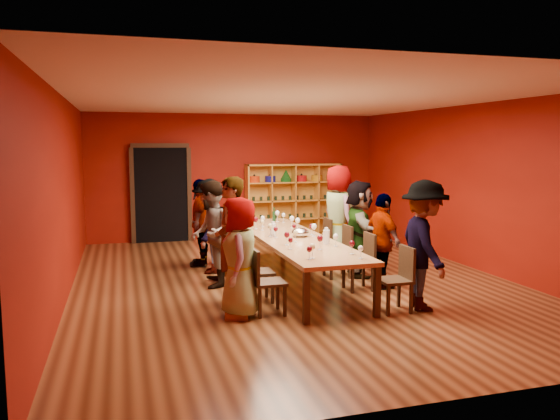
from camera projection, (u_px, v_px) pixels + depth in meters
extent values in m
cube|color=#4E2814|center=(292.00, 281.00, 9.12)|extent=(7.10, 9.10, 0.02)
cube|color=#710E05|center=(236.00, 176.00, 13.24)|extent=(7.10, 0.02, 3.00)
cube|color=#710E05|center=(451.00, 234.00, 4.64)|extent=(7.10, 0.02, 3.00)
cube|color=#710E05|center=(63.00, 197.00, 7.96)|extent=(0.02, 9.10, 3.00)
cube|color=#710E05|center=(476.00, 187.00, 9.92)|extent=(0.02, 9.10, 3.00)
cube|color=white|center=(292.00, 98.00, 8.76)|extent=(7.10, 9.10, 0.02)
cube|color=#AB7447|center=(292.00, 238.00, 9.03)|extent=(1.10, 4.50, 0.06)
cube|color=black|center=(306.00, 298.00, 6.87)|extent=(0.08, 0.08, 0.69)
cube|color=black|center=(236.00, 240.00, 11.01)|extent=(0.08, 0.08, 0.69)
cube|color=black|center=(377.00, 292.00, 7.14)|extent=(0.08, 0.08, 0.69)
cube|color=black|center=(283.00, 238.00, 11.28)|extent=(0.08, 0.08, 0.69)
cube|color=black|center=(161.00, 195.00, 12.72)|extent=(1.20, 0.14, 2.20)
cube|color=black|center=(160.00, 145.00, 12.52)|extent=(1.32, 0.06, 0.10)
cube|color=black|center=(132.00, 196.00, 12.47)|extent=(0.10, 0.06, 2.20)
cube|color=black|center=(190.00, 195.00, 12.83)|extent=(0.10, 0.06, 2.20)
cube|color=gold|center=(247.00, 202.00, 13.15)|extent=(0.04, 0.40, 1.80)
cube|color=gold|center=(338.00, 199.00, 13.81)|extent=(0.04, 0.40, 1.80)
cube|color=gold|center=(294.00, 165.00, 13.38)|extent=(2.40, 0.40, 0.04)
cube|color=gold|center=(294.00, 235.00, 13.58)|extent=(2.40, 0.40, 0.04)
cube|color=gold|center=(291.00, 200.00, 13.66)|extent=(2.40, 0.02, 1.80)
cube|color=gold|center=(294.00, 218.00, 13.53)|extent=(2.36, 0.38, 0.03)
cube|color=gold|center=(294.00, 200.00, 13.48)|extent=(2.36, 0.38, 0.03)
cube|color=gold|center=(294.00, 182.00, 13.43)|extent=(2.36, 0.38, 0.03)
cube|color=gold|center=(270.00, 201.00, 13.31)|extent=(0.03, 0.38, 1.76)
cube|color=gold|center=(294.00, 200.00, 13.48)|extent=(0.03, 0.38, 1.76)
cube|color=gold|center=(317.00, 200.00, 13.65)|extent=(0.03, 0.38, 1.76)
cylinder|color=#F23F0E|center=(254.00, 179.00, 13.14)|extent=(0.26, 0.26, 0.15)
sphere|color=black|center=(254.00, 175.00, 13.13)|extent=(0.05, 0.05, 0.05)
cylinder|color=navy|center=(270.00, 179.00, 13.25)|extent=(0.26, 0.26, 0.15)
sphere|color=black|center=(270.00, 175.00, 13.24)|extent=(0.05, 0.05, 0.05)
cylinder|color=#175E1E|center=(286.00, 180.00, 13.37)|extent=(0.26, 0.26, 0.08)
cone|color=#175E1E|center=(286.00, 174.00, 13.35)|extent=(0.24, 0.24, 0.22)
cylinder|color=red|center=(301.00, 178.00, 13.47)|extent=(0.26, 0.26, 0.15)
sphere|color=black|center=(302.00, 175.00, 13.46)|extent=(0.05, 0.05, 0.05)
cylinder|color=gold|center=(317.00, 178.00, 13.58)|extent=(0.26, 0.26, 0.15)
sphere|color=black|center=(317.00, 174.00, 13.57)|extent=(0.05, 0.05, 0.05)
cylinder|color=#F23F0E|center=(332.00, 178.00, 13.70)|extent=(0.26, 0.26, 0.15)
sphere|color=black|center=(332.00, 174.00, 13.68)|extent=(0.05, 0.05, 0.05)
cylinder|color=black|center=(254.00, 217.00, 13.24)|extent=(0.07, 0.07, 0.10)
cylinder|color=black|center=(261.00, 217.00, 13.29)|extent=(0.07, 0.07, 0.10)
cylinder|color=black|center=(268.00, 217.00, 13.35)|extent=(0.07, 0.07, 0.10)
cylinder|color=black|center=(276.00, 216.00, 13.40)|extent=(0.07, 0.07, 0.10)
cylinder|color=black|center=(283.00, 216.00, 13.45)|extent=(0.07, 0.07, 0.10)
cylinder|color=black|center=(290.00, 216.00, 13.50)|extent=(0.07, 0.07, 0.10)
cylinder|color=black|center=(297.00, 216.00, 13.55)|extent=(0.07, 0.07, 0.10)
cylinder|color=black|center=(304.00, 215.00, 13.60)|extent=(0.07, 0.07, 0.10)
cylinder|color=black|center=(311.00, 215.00, 13.65)|extent=(0.07, 0.07, 0.10)
cylinder|color=black|center=(318.00, 215.00, 13.71)|extent=(0.07, 0.07, 0.10)
cylinder|color=black|center=(325.00, 215.00, 13.76)|extent=(0.07, 0.07, 0.10)
cylinder|color=black|center=(332.00, 214.00, 13.81)|extent=(0.07, 0.07, 0.10)
cylinder|color=black|center=(254.00, 199.00, 13.19)|extent=(0.07, 0.07, 0.10)
cylinder|color=black|center=(261.00, 199.00, 13.24)|extent=(0.07, 0.07, 0.10)
cylinder|color=black|center=(268.00, 198.00, 13.29)|extent=(0.07, 0.07, 0.10)
cylinder|color=black|center=(276.00, 198.00, 13.34)|extent=(0.07, 0.07, 0.10)
cylinder|color=black|center=(283.00, 198.00, 13.40)|extent=(0.07, 0.07, 0.10)
cylinder|color=black|center=(290.00, 198.00, 13.45)|extent=(0.07, 0.07, 0.10)
cylinder|color=black|center=(297.00, 198.00, 13.50)|extent=(0.07, 0.07, 0.10)
cylinder|color=black|center=(304.00, 197.00, 13.55)|extent=(0.07, 0.07, 0.10)
cylinder|color=black|center=(311.00, 197.00, 13.60)|extent=(0.07, 0.07, 0.10)
cylinder|color=black|center=(318.00, 197.00, 13.65)|extent=(0.07, 0.07, 0.10)
cylinder|color=black|center=(325.00, 197.00, 13.70)|extent=(0.07, 0.07, 0.10)
cylinder|color=black|center=(332.00, 197.00, 13.76)|extent=(0.07, 0.07, 0.10)
cube|color=black|center=(269.00, 282.00, 7.29)|extent=(0.42, 0.42, 0.04)
cube|color=black|center=(255.00, 266.00, 7.21)|extent=(0.04, 0.40, 0.44)
cube|color=black|center=(260.00, 303.00, 7.11)|extent=(0.04, 0.04, 0.41)
cube|color=black|center=(285.00, 301.00, 7.20)|extent=(0.04, 0.04, 0.41)
cube|color=black|center=(254.00, 296.00, 7.43)|extent=(0.04, 0.04, 0.41)
cube|color=black|center=(278.00, 295.00, 7.53)|extent=(0.04, 0.04, 0.41)
imported|color=#BC7E8A|center=(240.00, 257.00, 7.14)|extent=(0.57, 0.85, 1.59)
cube|color=black|center=(258.00, 272.00, 7.87)|extent=(0.42, 0.42, 0.04)
cube|color=black|center=(245.00, 257.00, 7.79)|extent=(0.04, 0.40, 0.44)
cube|color=black|center=(249.00, 291.00, 7.69)|extent=(0.04, 0.04, 0.41)
cube|color=black|center=(272.00, 290.00, 7.78)|extent=(0.04, 0.04, 0.41)
cube|color=black|center=(244.00, 285.00, 8.01)|extent=(0.04, 0.04, 0.41)
cube|color=black|center=(266.00, 284.00, 8.11)|extent=(0.04, 0.04, 0.41)
imported|color=#16183D|center=(230.00, 241.00, 7.70)|extent=(0.54, 0.70, 1.82)
cube|color=black|center=(242.00, 258.00, 8.88)|extent=(0.42, 0.42, 0.04)
cube|color=black|center=(231.00, 244.00, 8.80)|extent=(0.04, 0.40, 0.44)
cube|color=black|center=(234.00, 275.00, 8.69)|extent=(0.04, 0.04, 0.41)
cube|color=black|center=(255.00, 273.00, 8.79)|extent=(0.04, 0.04, 0.41)
cube|color=black|center=(230.00, 270.00, 9.02)|extent=(0.04, 0.04, 0.41)
cube|color=black|center=(250.00, 269.00, 9.11)|extent=(0.04, 0.04, 0.41)
imported|color=#5B7CBB|center=(211.00, 234.00, 8.69)|extent=(0.58, 0.89, 1.70)
cube|color=black|center=(231.00, 248.00, 9.78)|extent=(0.42, 0.42, 0.04)
cube|color=black|center=(220.00, 235.00, 9.70)|extent=(0.04, 0.40, 0.44)
cube|color=black|center=(224.00, 262.00, 9.60)|extent=(0.04, 0.04, 0.41)
cube|color=black|center=(242.00, 261.00, 9.69)|extent=(0.04, 0.04, 0.41)
cube|color=black|center=(220.00, 258.00, 9.92)|extent=(0.04, 0.04, 0.41)
cube|color=black|center=(238.00, 257.00, 10.02)|extent=(0.04, 0.04, 0.41)
imported|color=#131834|center=(210.00, 226.00, 9.63)|extent=(0.76, 1.17, 1.67)
cube|color=black|center=(225.00, 242.00, 10.36)|extent=(0.42, 0.42, 0.04)
cube|color=black|center=(215.00, 230.00, 10.28)|extent=(0.04, 0.40, 0.44)
cube|color=black|center=(218.00, 256.00, 10.18)|extent=(0.04, 0.04, 0.41)
cube|color=black|center=(236.00, 255.00, 10.27)|extent=(0.04, 0.04, 0.41)
cube|color=black|center=(215.00, 252.00, 10.50)|extent=(0.04, 0.04, 0.41)
cube|color=black|center=(232.00, 251.00, 10.60)|extent=(0.04, 0.04, 0.41)
imported|color=silver|center=(201.00, 222.00, 10.19)|extent=(0.72, 1.05, 1.64)
cube|color=black|center=(394.00, 280.00, 7.40)|extent=(0.42, 0.42, 0.04)
cube|color=black|center=(407.00, 262.00, 7.42)|extent=(0.04, 0.40, 0.44)
cube|color=black|center=(388.00, 301.00, 7.22)|extent=(0.04, 0.04, 0.41)
cube|color=black|center=(411.00, 299.00, 7.31)|extent=(0.04, 0.04, 0.41)
cube|color=black|center=(377.00, 294.00, 7.54)|extent=(0.04, 0.04, 0.41)
cube|color=black|center=(399.00, 292.00, 7.64)|extent=(0.04, 0.04, 0.41)
imported|color=#D38E92|center=(424.00, 245.00, 7.47)|extent=(0.69, 1.23, 1.79)
cube|color=black|center=(358.00, 263.00, 8.51)|extent=(0.42, 0.42, 0.04)
cube|color=black|center=(370.00, 247.00, 8.53)|extent=(0.04, 0.40, 0.44)
cube|color=black|center=(352.00, 280.00, 8.33)|extent=(0.04, 0.04, 0.41)
cube|color=black|center=(373.00, 279.00, 8.42)|extent=(0.04, 0.04, 0.41)
cube|color=black|center=(344.00, 275.00, 8.65)|extent=(0.04, 0.04, 0.41)
cube|color=black|center=(363.00, 274.00, 8.74)|extent=(0.04, 0.04, 0.41)
imported|color=silver|center=(383.00, 241.00, 8.58)|extent=(0.51, 0.93, 1.51)
cube|color=black|center=(337.00, 252.00, 9.34)|extent=(0.42, 0.42, 0.04)
cube|color=black|center=(348.00, 238.00, 9.36)|extent=(0.04, 0.40, 0.44)
cube|color=black|center=(331.00, 268.00, 9.16)|extent=(0.04, 0.04, 0.41)
cube|color=black|center=(350.00, 267.00, 9.25)|extent=(0.04, 0.04, 0.41)
cube|color=black|center=(324.00, 264.00, 9.48)|extent=(0.04, 0.04, 0.41)
cube|color=black|center=(342.00, 263.00, 9.58)|extent=(0.04, 0.04, 0.41)
imported|color=#131536|center=(359.00, 228.00, 9.40)|extent=(0.77, 1.60, 1.66)
cube|color=black|center=(318.00, 243.00, 10.23)|extent=(0.42, 0.42, 0.04)
cube|color=black|center=(328.00, 230.00, 10.26)|extent=(0.04, 0.40, 0.44)
cube|color=black|center=(313.00, 257.00, 10.05)|extent=(0.04, 0.04, 0.41)
cube|color=black|center=(330.00, 256.00, 10.15)|extent=(0.04, 0.04, 0.41)
cube|color=black|center=(307.00, 254.00, 10.38)|extent=(0.04, 0.04, 0.41)
cube|color=black|center=(323.00, 253.00, 10.47)|extent=(0.04, 0.04, 0.41)
imported|color=#48484D|center=(338.00, 215.00, 10.28)|extent=(0.59, 0.97, 1.88)
cylinder|color=white|center=(270.00, 236.00, 9.03)|extent=(0.07, 0.07, 0.01)
cylinder|color=white|center=(270.00, 232.00, 9.03)|extent=(0.01, 0.01, 0.12)
ellipsoid|color=beige|center=(270.00, 226.00, 9.01)|extent=(0.09, 0.09, 0.10)
cylinder|color=white|center=(361.00, 258.00, 7.27)|extent=(0.06, 0.06, 0.01)
cylinder|color=white|center=(361.00, 254.00, 7.27)|extent=(0.01, 0.01, 0.10)
ellipsoid|color=white|center=(361.00, 248.00, 7.26)|extent=(0.07, 0.07, 0.08)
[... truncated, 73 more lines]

